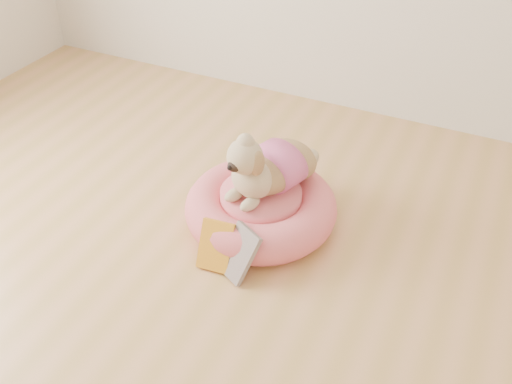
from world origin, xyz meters
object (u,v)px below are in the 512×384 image
at_px(pet_bed, 261,207).
at_px(book_yellow, 216,246).
at_px(book_white, 239,253).
at_px(dog, 267,156).

distance_m(pet_bed, book_yellow, 0.32).
height_order(pet_bed, book_yellow, book_yellow).
relative_size(pet_bed, book_white, 3.07).
height_order(pet_bed, book_white, book_white).
height_order(pet_bed, dog, dog).
xyz_separation_m(pet_bed, book_yellow, (-0.05, -0.32, 0.01)).
bearing_deg(book_white, pet_bed, 127.23).
xyz_separation_m(book_yellow, book_white, (0.11, -0.00, 0.00)).
bearing_deg(pet_bed, dog, 65.57).
bearing_deg(book_yellow, pet_bed, 74.56).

